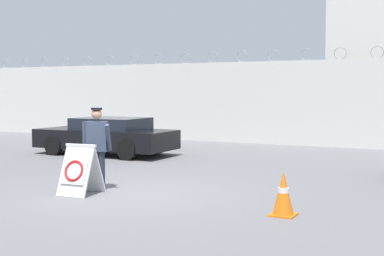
{
  "coord_description": "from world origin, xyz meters",
  "views": [
    {
      "loc": [
        6.09,
        -9.15,
        2.14
      ],
      "look_at": [
        0.38,
        2.09,
        1.24
      ],
      "focal_mm": 50.0,
      "sensor_mm": 36.0,
      "label": 1
    }
  ],
  "objects_px": {
    "barricade_sign": "(80,170)",
    "security_guard": "(97,144)",
    "parked_car_front_coupe": "(107,136)",
    "traffic_cone_near": "(283,194)"
  },
  "relations": [
    {
      "from": "barricade_sign",
      "to": "security_guard",
      "type": "xyz_separation_m",
      "value": [
        0.02,
        0.57,
        0.47
      ]
    },
    {
      "from": "barricade_sign",
      "to": "parked_car_front_coupe",
      "type": "xyz_separation_m",
      "value": [
        -3.53,
        5.8,
        0.11
      ]
    },
    {
      "from": "security_guard",
      "to": "traffic_cone_near",
      "type": "distance_m",
      "value": 4.34
    },
    {
      "from": "parked_car_front_coupe",
      "to": "traffic_cone_near",
      "type": "bearing_deg",
      "value": 143.49
    },
    {
      "from": "security_guard",
      "to": "parked_car_front_coupe",
      "type": "relative_size",
      "value": 0.38
    },
    {
      "from": "traffic_cone_near",
      "to": "parked_car_front_coupe",
      "type": "xyz_separation_m",
      "value": [
        -7.82,
        5.71,
        0.25
      ]
    },
    {
      "from": "security_guard",
      "to": "traffic_cone_near",
      "type": "xyz_separation_m",
      "value": [
        4.27,
        -0.48,
        -0.61
      ]
    },
    {
      "from": "barricade_sign",
      "to": "security_guard",
      "type": "height_order",
      "value": "security_guard"
    },
    {
      "from": "barricade_sign",
      "to": "traffic_cone_near",
      "type": "xyz_separation_m",
      "value": [
        4.29,
        0.09,
        -0.14
      ]
    },
    {
      "from": "traffic_cone_near",
      "to": "barricade_sign",
      "type": "bearing_deg",
      "value": -178.85
    }
  ]
}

